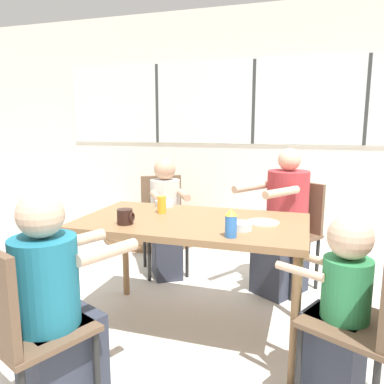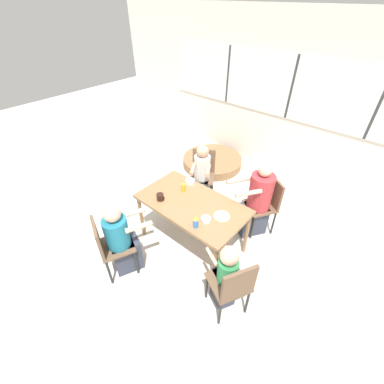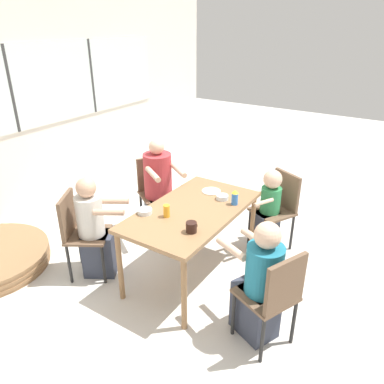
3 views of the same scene
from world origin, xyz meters
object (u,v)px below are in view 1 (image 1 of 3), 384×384
Objects in this scene: chair_for_woman_green_shirt at (296,225)px; person_woman_green_shirt at (284,229)px; person_toddler at (339,316)px; bowl_white_shallow at (242,226)px; chair_for_man_blue_shirt at (18,322)px; folded_table_stack at (155,230)px; chair_for_toddler at (375,314)px; chair_for_man_teal_shirt at (163,214)px; sippy_cup at (231,223)px; juice_glass at (162,205)px; bowl_cereal at (165,203)px; person_man_teal_shirt at (166,222)px; person_man_blue_shirt at (55,316)px; coffee_mug at (125,217)px.

chair_for_woman_green_shirt is 0.17m from person_woman_green_shirt.
bowl_white_shallow is at bearing 87.13° from person_toddler.
folded_table_stack is at bearing 125.33° from chair_for_man_blue_shirt.
chair_for_toddler is 3.21m from folded_table_stack.
chair_for_man_teal_shirt is 5.74× the size of sippy_cup.
chair_for_man_blue_shirt is 2.08m from person_woman_green_shirt.
bowl_cereal is (-0.06, 0.21, -0.04)m from juice_glass.
person_man_teal_shirt reaches higher than chair_for_toddler.
person_toddler reaches higher than chair_for_woman_green_shirt.
folded_table_stack is at bearing 122.22° from sippy_cup.
chair_for_man_teal_shirt reaches higher than bowl_cereal.
person_woman_green_shirt is 1.92m from person_man_blue_shirt.
chair_for_woman_green_shirt reaches higher than juice_glass.
person_toddler is at bearing -14.77° from sippy_cup.
chair_for_man_teal_shirt is at bearing 130.04° from bowl_white_shallow.
person_man_blue_shirt is 6.99× the size of sippy_cup.
person_woman_green_shirt reaches higher than bowl_cereal.
chair_for_man_teal_shirt is 8.78× the size of coffee_mug.
folded_table_stack is (-1.41, 2.03, -0.69)m from bowl_white_shallow.
chair_for_man_teal_shirt is 1.13m from folded_table_stack.
sippy_cup reaches higher than bowl_cereal.
chair_for_man_teal_shirt reaches higher than juice_glass.
sippy_cup is 0.88m from bowl_cereal.
chair_for_toddler is 2.02m from person_man_teal_shirt.
person_toddler is 8.16× the size of juice_glass.
person_toddler is 0.68m from bowl_white_shallow.
person_man_teal_shirt is (0.08, -0.14, -0.04)m from chair_for_man_teal_shirt.
chair_for_woman_green_shirt is 2.25m from chair_for_man_blue_shirt.
chair_for_woman_green_shirt is 1.24m from juice_glass.
juice_glass reaches higher than coffee_mug.
chair_for_man_teal_shirt is 6.46× the size of bowl_cereal.
folded_table_stack is (-0.62, 2.93, -0.44)m from chair_for_man_blue_shirt.
chair_for_woman_green_shirt is at bearing 43.63° from juice_glass.
chair_for_toddler is 0.17m from person_toddler.
chair_for_toddler reaches higher than folded_table_stack.
chair_for_man_teal_shirt is at bearing 119.69° from person_man_blue_shirt.
person_man_teal_shirt is (-0.12, 1.71, 0.00)m from person_man_blue_shirt.
person_woman_green_shirt is 1.00m from bowl_white_shallow.
chair_for_toddler is 0.79m from sippy_cup.
coffee_mug is at bearing -173.27° from bowl_white_shallow.
coffee_mug is at bearing -106.89° from juice_glass.
person_man_blue_shirt is (-1.39, -0.37, -0.04)m from chair_for_toddler.
chair_for_man_teal_shirt is at bearing -62.57° from folded_table_stack.
chair_for_man_teal_shirt is 1.13m from person_woman_green_shirt.
coffee_mug is (-1.36, 0.29, 0.27)m from chair_for_toddler.
coffee_mug is at bearing 66.66° from person_man_teal_shirt.
person_man_teal_shirt is 1.32m from bowl_white_shallow.
person_man_blue_shirt reaches higher than chair_for_woman_green_shirt.
chair_for_woman_green_shirt is at bearing -29.30° from folded_table_stack.
person_toddler reaches higher than juice_glass.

